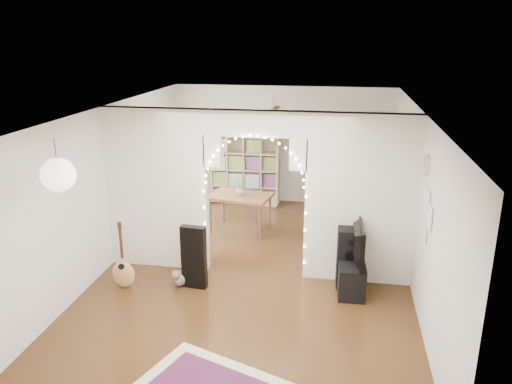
% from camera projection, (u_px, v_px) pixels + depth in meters
% --- Properties ---
extents(floor, '(7.50, 7.50, 0.00)m').
position_uv_depth(floor, '(255.00, 271.00, 8.39)').
color(floor, black).
rests_on(floor, ground).
extents(ceiling, '(5.00, 7.50, 0.02)m').
position_uv_depth(ceiling, '(255.00, 110.00, 7.58)').
color(ceiling, white).
rests_on(ceiling, wall_back).
extents(wall_back, '(5.00, 0.02, 2.70)m').
position_uv_depth(wall_back, '(283.00, 145.00, 11.51)').
color(wall_back, silver).
rests_on(wall_back, floor).
extents(wall_front, '(5.00, 0.02, 2.70)m').
position_uv_depth(wall_front, '(184.00, 321.00, 4.46)').
color(wall_front, silver).
rests_on(wall_front, floor).
extents(wall_left, '(0.02, 7.50, 2.70)m').
position_uv_depth(wall_left, '(109.00, 187.00, 8.39)').
color(wall_left, silver).
rests_on(wall_left, floor).
extents(wall_right, '(0.02, 7.50, 2.70)m').
position_uv_depth(wall_right, '(417.00, 203.00, 7.58)').
color(wall_right, silver).
rests_on(wall_right, floor).
extents(divider_wall, '(5.00, 0.20, 2.70)m').
position_uv_depth(divider_wall, '(255.00, 190.00, 7.96)').
color(divider_wall, silver).
rests_on(divider_wall, floor).
extents(fairy_lights, '(1.64, 0.04, 1.60)m').
position_uv_depth(fairy_lights, '(254.00, 185.00, 7.80)').
color(fairy_lights, '#FFEABF').
rests_on(fairy_lights, divider_wall).
extents(window, '(0.04, 1.20, 1.40)m').
position_uv_depth(window, '(150.00, 154.00, 10.03)').
color(window, white).
rests_on(window, wall_left).
extents(wall_clock, '(0.03, 0.31, 0.31)m').
position_uv_depth(wall_clock, '(427.00, 165.00, 6.79)').
color(wall_clock, white).
rests_on(wall_clock, wall_right).
extents(picture_frames, '(0.02, 0.50, 0.70)m').
position_uv_depth(picture_frames, '(427.00, 216.00, 6.60)').
color(picture_frames, white).
rests_on(picture_frames, wall_right).
extents(paper_lantern, '(0.40, 0.40, 0.40)m').
position_uv_depth(paper_lantern, '(58.00, 175.00, 5.77)').
color(paper_lantern, white).
rests_on(paper_lantern, ceiling).
extents(ceiling_fan, '(1.10, 1.10, 0.30)m').
position_uv_depth(ceiling_fan, '(273.00, 111.00, 9.55)').
color(ceiling_fan, gold).
rests_on(ceiling_fan, ceiling).
extents(guitar_case, '(0.40, 0.17, 1.02)m').
position_uv_depth(guitar_case, '(194.00, 257.00, 7.71)').
color(guitar_case, black).
rests_on(guitar_case, floor).
extents(acoustic_guitar, '(0.39, 0.23, 0.93)m').
position_uv_depth(acoustic_guitar, '(123.00, 264.00, 7.72)').
color(acoustic_guitar, tan).
rests_on(acoustic_guitar, floor).
extents(tabby_cat, '(0.28, 0.51, 0.33)m').
position_uv_depth(tabby_cat, '(180.00, 277.00, 7.87)').
color(tabby_cat, brown).
rests_on(tabby_cat, floor).
extents(floor_speaker, '(0.39, 0.35, 0.96)m').
position_uv_depth(floor_speaker, '(349.00, 258.00, 7.77)').
color(floor_speaker, black).
rests_on(floor_speaker, floor).
extents(media_console, '(0.44, 1.02, 0.50)m').
position_uv_depth(media_console, '(351.00, 273.00, 7.76)').
color(media_console, black).
rests_on(media_console, floor).
extents(tv, '(0.19, 1.08, 0.62)m').
position_uv_depth(tv, '(353.00, 240.00, 7.59)').
color(tv, black).
rests_on(tv, media_console).
extents(bookcase, '(1.61, 0.57, 1.62)m').
position_uv_depth(bookcase, '(245.00, 169.00, 11.57)').
color(bookcase, beige).
rests_on(bookcase, floor).
extents(dining_table, '(1.33, 1.01, 0.76)m').
position_uv_depth(dining_table, '(240.00, 198.00, 9.92)').
color(dining_table, brown).
rests_on(dining_table, floor).
extents(flower_vase, '(0.21, 0.21, 0.19)m').
position_uv_depth(flower_vase, '(240.00, 190.00, 9.87)').
color(flower_vase, silver).
rests_on(flower_vase, dining_table).
extents(dining_chair_left, '(0.71, 0.72, 0.50)m').
position_uv_depth(dining_chair_left, '(189.00, 244.00, 8.85)').
color(dining_chair_left, brown).
rests_on(dining_chair_left, floor).
extents(dining_chair_right, '(0.70, 0.71, 0.53)m').
position_uv_depth(dining_chair_right, '(332.00, 206.00, 10.77)').
color(dining_chair_right, brown).
rests_on(dining_chair_right, floor).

